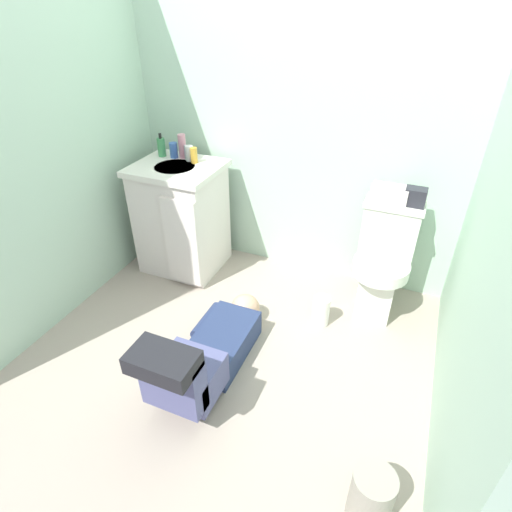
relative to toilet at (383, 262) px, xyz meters
name	(u,v)px	position (x,y,z in m)	size (l,w,h in m)	color
ground_plane	(235,346)	(-0.74, -0.71, -0.39)	(2.81, 2.96, 0.04)	#A29385
wall_back	(296,106)	(-0.74, 0.31, 0.83)	(2.47, 0.08, 2.40)	#ADCEB5
wall_left	(34,128)	(-1.93, -0.71, 0.83)	(0.08, 1.96, 2.40)	#ADCEB5
toilet	(383,262)	(0.00, 0.00, 0.00)	(0.36, 0.46, 0.75)	silver
vanity_cabinet	(182,217)	(-1.46, -0.06, 0.05)	(0.60, 0.53, 0.82)	silver
faucet	(186,152)	(-1.46, 0.08, 0.50)	(0.02, 0.02, 0.10)	silver
person_plumber	(206,353)	(-0.77, -0.99, -0.19)	(0.39, 1.06, 0.52)	navy
tissue_box	(389,194)	(-0.04, 0.09, 0.43)	(0.22, 0.11, 0.10)	silver
toiletry_bag	(415,197)	(0.11, 0.09, 0.44)	(0.12, 0.09, 0.11)	#26262D
soap_dispenser	(161,147)	(-1.65, 0.06, 0.52)	(0.06, 0.06, 0.17)	#3E8D54
bottle_blue	(174,150)	(-1.56, 0.07, 0.51)	(0.06, 0.06, 0.11)	#3B64B8
bottle_pink	(182,146)	(-1.50, 0.10, 0.54)	(0.05, 0.05, 0.17)	pink
bottle_white	(189,153)	(-1.42, 0.06, 0.51)	(0.05, 0.05, 0.11)	white
bottle_amber	(194,155)	(-1.37, 0.04, 0.51)	(0.05, 0.05, 0.11)	gold
trash_can	(371,497)	(0.20, -1.39, -0.23)	(0.18, 0.18, 0.28)	gray
paper_towel_roll	(321,311)	(-0.30, -0.32, -0.26)	(0.11, 0.11, 0.21)	white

